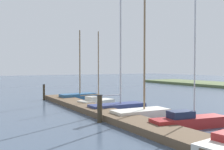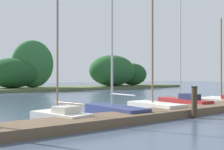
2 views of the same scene
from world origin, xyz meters
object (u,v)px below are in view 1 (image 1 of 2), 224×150
(sailboat_1, at_px, (97,101))
(mooring_piling_1, at_px, (100,109))
(sailboat_0, at_px, (79,96))
(mooring_piling_0, at_px, (44,92))
(sailboat_4, at_px, (191,121))
(sailboat_2, at_px, (119,105))
(sailboat_3, at_px, (143,111))

(sailboat_1, height_order, mooring_piling_1, sailboat_1)
(sailboat_0, relative_size, sailboat_1, 1.09)
(sailboat_1, height_order, mooring_piling_0, sailboat_1)
(sailboat_0, bearing_deg, mooring_piling_0, 143.15)
(sailboat_4, distance_m, mooring_piling_0, 14.68)
(sailboat_1, xyz_separation_m, sailboat_2, (2.99, 0.17, 0.06))
(sailboat_3, relative_size, sailboat_4, 1.18)
(sailboat_0, bearing_deg, sailboat_3, -94.43)
(sailboat_3, bearing_deg, mooring_piling_0, 106.60)
(sailboat_1, bearing_deg, mooring_piling_0, 103.91)
(mooring_piling_1, bearing_deg, sailboat_3, 87.44)
(sailboat_3, xyz_separation_m, sailboat_4, (3.19, 0.55, -0.04))
(sailboat_0, distance_m, sailboat_3, 9.44)
(sailboat_0, height_order, sailboat_4, sailboat_4)
(sailboat_4, xyz_separation_m, mooring_piling_1, (-3.31, -3.30, 0.40))
(mooring_piling_0, bearing_deg, sailboat_2, 18.47)
(sailboat_2, relative_size, mooring_piling_0, 5.58)
(mooring_piling_0, distance_m, mooring_piling_1, 10.99)
(sailboat_4, distance_m, mooring_piling_1, 4.69)
(sailboat_3, bearing_deg, mooring_piling_1, -179.77)
(sailboat_0, xyz_separation_m, sailboat_3, (9.44, 0.05, 0.01))
(mooring_piling_0, height_order, mooring_piling_1, mooring_piling_1)
(sailboat_3, distance_m, mooring_piling_0, 11.45)
(sailboat_1, height_order, sailboat_3, sailboat_3)
(sailboat_1, relative_size, sailboat_3, 0.71)
(sailboat_0, height_order, sailboat_1, sailboat_0)
(mooring_piling_0, relative_size, mooring_piling_1, 0.94)
(sailboat_2, xyz_separation_m, sailboat_3, (2.76, -0.06, 0.02))
(mooring_piling_1, bearing_deg, mooring_piling_0, 179.89)
(sailboat_1, relative_size, sailboat_2, 0.73)
(sailboat_1, bearing_deg, mooring_piling_1, -127.32)
(sailboat_1, xyz_separation_m, sailboat_3, (5.76, 0.11, 0.08))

